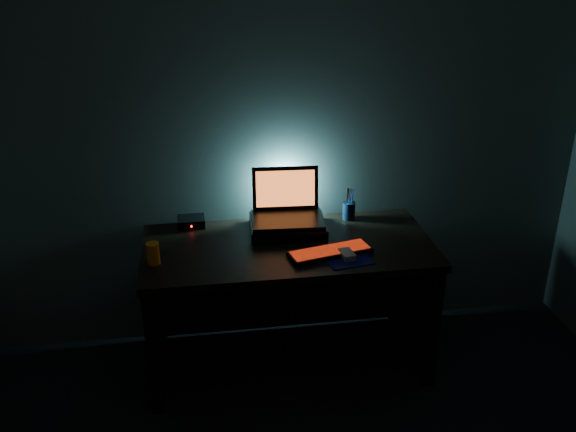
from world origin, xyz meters
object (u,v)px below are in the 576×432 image
object	(u,v)px
laptop	(287,207)
keyboard	(330,252)
mouse	(347,255)
pen_cup	(349,211)
router	(191,222)
juice_glass	(153,254)

from	to	relation	value
laptop	keyboard	xyz separation A→B (m)	(0.17, -0.35, -0.11)
mouse	pen_cup	xyz separation A→B (m)	(0.12, 0.46, 0.03)
laptop	keyboard	bearing A→B (deg)	-60.72
keyboard	mouse	xyz separation A→B (m)	(0.07, -0.05, 0.01)
keyboard	router	distance (m)	0.81
laptop	juice_glass	world-z (taller)	laptop
pen_cup	mouse	bearing A→B (deg)	-104.54
router	juice_glass	bearing A→B (deg)	-115.74
juice_glass	keyboard	bearing A→B (deg)	-2.04
juice_glass	mouse	bearing A→B (deg)	-5.05
mouse	pen_cup	bearing A→B (deg)	65.91
keyboard	juice_glass	xyz separation A→B (m)	(-0.87, 0.03, 0.04)
pen_cup	router	bearing A→B (deg)	177.66
juice_glass	pen_cup	bearing A→B (deg)	19.34
keyboard	router	size ratio (longest dim) A/B	2.95
keyboard	mouse	distance (m)	0.09
keyboard	router	bearing A→B (deg)	134.28
keyboard	pen_cup	xyz separation A→B (m)	(0.19, 0.40, 0.04)
pen_cup	router	xyz separation A→B (m)	(-0.88, 0.04, -0.03)
laptop	mouse	distance (m)	0.48
laptop	keyboard	distance (m)	0.40
mouse	pen_cup	world-z (taller)	pen_cup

